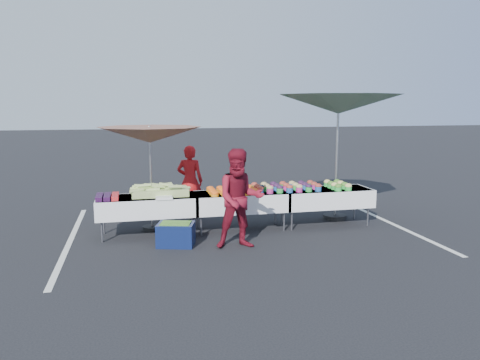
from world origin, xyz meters
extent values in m
plane|color=black|center=(0.00, 0.00, 0.00)|extent=(80.00, 80.00, 0.00)
cube|color=silver|center=(-3.20, 0.00, 0.00)|extent=(0.10, 5.00, 0.00)
cube|color=silver|center=(3.20, 0.00, 0.00)|extent=(0.10, 5.00, 0.00)
cube|color=white|center=(-1.80, 0.00, 0.73)|extent=(1.80, 0.75, 0.04)
cube|color=white|center=(-1.80, 0.00, 0.57)|extent=(1.86, 0.81, 0.36)
cylinder|color=slate|center=(-2.62, -0.29, 0.20)|extent=(0.04, 0.04, 0.39)
cylinder|color=slate|center=(-2.62, 0.29, 0.20)|extent=(0.04, 0.04, 0.39)
cylinder|color=slate|center=(-0.98, -0.29, 0.20)|extent=(0.04, 0.04, 0.39)
cylinder|color=slate|center=(-0.98, 0.29, 0.20)|extent=(0.04, 0.04, 0.39)
cube|color=white|center=(0.00, 0.00, 0.73)|extent=(1.80, 0.75, 0.04)
cube|color=white|center=(0.00, 0.00, 0.57)|extent=(1.86, 0.81, 0.36)
cylinder|color=slate|center=(-0.82, -0.29, 0.20)|extent=(0.04, 0.04, 0.39)
cylinder|color=slate|center=(-0.82, 0.29, 0.20)|extent=(0.04, 0.04, 0.39)
cylinder|color=slate|center=(0.82, -0.29, 0.20)|extent=(0.04, 0.04, 0.39)
cylinder|color=slate|center=(0.82, 0.29, 0.20)|extent=(0.04, 0.04, 0.39)
cube|color=white|center=(1.80, 0.00, 0.73)|extent=(1.80, 0.75, 0.04)
cube|color=white|center=(1.80, 0.00, 0.57)|extent=(1.86, 0.81, 0.36)
cylinder|color=slate|center=(0.98, -0.29, 0.20)|extent=(0.04, 0.04, 0.39)
cylinder|color=slate|center=(0.98, 0.29, 0.20)|extent=(0.04, 0.04, 0.39)
cylinder|color=slate|center=(2.62, -0.29, 0.20)|extent=(0.04, 0.04, 0.39)
cylinder|color=slate|center=(2.62, 0.29, 0.20)|extent=(0.04, 0.04, 0.39)
cube|color=black|center=(-2.65, -0.27, 0.79)|extent=(0.12, 0.12, 0.08)
cube|color=black|center=(-2.65, -0.13, 0.79)|extent=(0.12, 0.12, 0.08)
cube|color=black|center=(-2.65, 0.01, 0.79)|extent=(0.12, 0.12, 0.08)
cube|color=black|center=(-2.65, 0.15, 0.79)|extent=(0.12, 0.12, 0.08)
cube|color=black|center=(-2.51, -0.27, 0.79)|extent=(0.12, 0.12, 0.08)
cube|color=black|center=(-2.51, -0.13, 0.79)|extent=(0.12, 0.12, 0.08)
cube|color=black|center=(-2.51, 0.01, 0.79)|extent=(0.12, 0.12, 0.08)
cube|color=black|center=(-2.51, 0.15, 0.79)|extent=(0.12, 0.12, 0.08)
cube|color=#B01229|center=(-2.37, -0.27, 0.79)|extent=(0.12, 0.12, 0.08)
cube|color=#B01229|center=(-2.37, -0.13, 0.79)|extent=(0.12, 0.12, 0.08)
cube|color=#B01229|center=(-2.37, 0.01, 0.79)|extent=(0.12, 0.12, 0.08)
cube|color=#B01229|center=(-2.37, 0.15, 0.79)|extent=(0.12, 0.12, 0.08)
cube|color=#95BD61|center=(-1.55, 0.05, 0.82)|extent=(1.05, 0.55, 0.14)
cylinder|color=#95BD61|center=(-1.25, 0.20, 0.85)|extent=(0.27, 0.09, 0.10)
cylinder|color=#95BD61|center=(-1.93, 0.10, 0.92)|extent=(0.27, 0.14, 0.07)
cylinder|color=#95BD61|center=(-1.44, -0.06, 0.97)|extent=(0.27, 0.14, 0.09)
cylinder|color=#95BD61|center=(-1.97, 0.08, 0.87)|extent=(0.27, 0.15, 0.10)
cylinder|color=#95BD61|center=(-1.73, -0.01, 0.91)|extent=(0.27, 0.15, 0.08)
cylinder|color=#95BD61|center=(-1.59, 0.09, 0.94)|extent=(0.27, 0.10, 0.10)
cylinder|color=#95BD61|center=(-1.59, -0.03, 0.94)|extent=(0.27, 0.07, 0.08)
cylinder|color=#95BD61|center=(-1.68, -0.13, 0.90)|extent=(0.27, 0.14, 0.09)
cylinder|color=#95BD61|center=(-1.71, 0.25, 0.92)|extent=(0.27, 0.12, 0.08)
cylinder|color=#95BD61|center=(-1.09, 0.14, 0.87)|extent=(0.27, 0.16, 0.08)
cylinder|color=#95BD61|center=(-1.86, 0.01, 0.92)|extent=(0.27, 0.11, 0.07)
cylinder|color=#95BD61|center=(-1.64, -0.18, 0.85)|extent=(0.27, 0.10, 0.07)
cylinder|color=#95BD61|center=(-1.44, 0.19, 0.93)|extent=(0.27, 0.12, 0.08)
cylinder|color=#95BD61|center=(-1.98, -0.17, 0.90)|extent=(0.27, 0.15, 0.08)
cylinder|color=#95BD61|center=(-1.89, 0.09, 0.94)|extent=(0.27, 0.10, 0.08)
cylinder|color=#95BD61|center=(-1.34, 0.00, 0.90)|extent=(0.27, 0.16, 0.10)
cylinder|color=#95BD61|center=(-1.83, -0.02, 0.97)|extent=(0.27, 0.12, 0.09)
cylinder|color=#95BD61|center=(-1.28, -0.18, 0.95)|extent=(0.27, 0.09, 0.07)
cube|color=white|center=(-1.50, -0.30, 0.78)|extent=(0.30, 0.25, 0.05)
cylinder|color=orange|center=(-0.55, -0.28, 0.78)|extent=(0.15, 0.15, 0.05)
ellipsoid|color=#FD4F0E|center=(-0.55, -0.28, 0.81)|extent=(0.15, 0.15, 0.08)
cylinder|color=orange|center=(-0.55, -0.10, 0.78)|extent=(0.15, 0.15, 0.05)
ellipsoid|color=#FD4F0E|center=(-0.55, -0.10, 0.81)|extent=(0.15, 0.15, 0.08)
cylinder|color=orange|center=(-0.55, 0.08, 0.78)|extent=(0.15, 0.15, 0.05)
ellipsoid|color=#FD4F0E|center=(-0.55, 0.08, 0.81)|extent=(0.15, 0.15, 0.08)
cylinder|color=orange|center=(-0.55, 0.26, 0.78)|extent=(0.15, 0.15, 0.05)
ellipsoid|color=#FD4F0E|center=(-0.55, 0.26, 0.81)|extent=(0.15, 0.15, 0.08)
cylinder|color=orange|center=(-0.35, -0.28, 0.78)|extent=(0.15, 0.15, 0.05)
ellipsoid|color=#FD4F0E|center=(-0.35, -0.28, 0.81)|extent=(0.15, 0.15, 0.08)
cylinder|color=orange|center=(-0.35, -0.10, 0.78)|extent=(0.15, 0.15, 0.05)
ellipsoid|color=#FD4F0E|center=(-0.35, -0.10, 0.81)|extent=(0.15, 0.15, 0.08)
cylinder|color=orange|center=(-0.35, 0.08, 0.78)|extent=(0.15, 0.15, 0.05)
ellipsoid|color=#FD4F0E|center=(-0.35, 0.08, 0.81)|extent=(0.15, 0.15, 0.08)
cylinder|color=orange|center=(-0.35, 0.26, 0.78)|extent=(0.15, 0.15, 0.05)
ellipsoid|color=#FD4F0E|center=(-0.35, 0.26, 0.81)|extent=(0.15, 0.15, 0.08)
cylinder|color=orange|center=(-0.15, -0.28, 0.78)|extent=(0.15, 0.15, 0.05)
ellipsoid|color=#FD4F0E|center=(-0.15, -0.28, 0.81)|extent=(0.15, 0.15, 0.08)
cylinder|color=orange|center=(-0.15, -0.10, 0.78)|extent=(0.15, 0.15, 0.05)
ellipsoid|color=#FD4F0E|center=(-0.15, -0.10, 0.81)|extent=(0.15, 0.15, 0.08)
cylinder|color=orange|center=(-0.15, 0.08, 0.78)|extent=(0.15, 0.15, 0.05)
ellipsoid|color=#FD4F0E|center=(-0.15, 0.08, 0.81)|extent=(0.15, 0.15, 0.08)
cylinder|color=orange|center=(-0.15, 0.26, 0.78)|extent=(0.15, 0.15, 0.05)
ellipsoid|color=#FD4F0E|center=(-0.15, 0.26, 0.81)|extent=(0.15, 0.15, 0.08)
cylinder|color=orange|center=(0.05, -0.28, 0.78)|extent=(0.15, 0.15, 0.05)
ellipsoid|color=#FD4F0E|center=(0.05, -0.28, 0.81)|extent=(0.15, 0.15, 0.08)
cylinder|color=orange|center=(0.05, -0.10, 0.78)|extent=(0.15, 0.15, 0.05)
ellipsoid|color=#FD4F0E|center=(0.05, -0.10, 0.81)|extent=(0.15, 0.15, 0.08)
cylinder|color=orange|center=(0.05, 0.08, 0.78)|extent=(0.15, 0.15, 0.05)
ellipsoid|color=#FD4F0E|center=(0.05, 0.08, 0.81)|extent=(0.15, 0.15, 0.08)
cylinder|color=orange|center=(0.05, 0.26, 0.78)|extent=(0.15, 0.15, 0.05)
ellipsoid|color=#FD4F0E|center=(0.05, 0.26, 0.81)|extent=(0.15, 0.15, 0.08)
cylinder|color=orange|center=(0.25, -0.28, 0.78)|extent=(0.15, 0.15, 0.05)
ellipsoid|color=#FD4F0E|center=(0.25, -0.28, 0.81)|extent=(0.15, 0.15, 0.08)
cylinder|color=orange|center=(0.25, -0.10, 0.78)|extent=(0.15, 0.15, 0.05)
ellipsoid|color=#FD4F0E|center=(0.25, -0.10, 0.81)|extent=(0.15, 0.15, 0.08)
cylinder|color=orange|center=(0.25, 0.08, 0.78)|extent=(0.15, 0.15, 0.05)
ellipsoid|color=#FD4F0E|center=(0.25, 0.08, 0.81)|extent=(0.15, 0.15, 0.08)
cylinder|color=orange|center=(0.25, 0.26, 0.78)|extent=(0.15, 0.15, 0.05)
ellipsoid|color=#FD4F0E|center=(0.25, 0.26, 0.81)|extent=(0.15, 0.15, 0.08)
cylinder|color=#21559D|center=(0.35, -0.22, 0.80)|extent=(0.13, 0.13, 0.10)
ellipsoid|color=maroon|center=(0.35, -0.22, 0.86)|extent=(0.14, 0.14, 0.10)
cylinder|color=#BF2881|center=(0.35, 0.00, 0.80)|extent=(0.13, 0.13, 0.10)
ellipsoid|color=maroon|center=(0.35, 0.00, 0.86)|extent=(0.14, 0.14, 0.10)
cylinder|color=green|center=(0.35, 0.22, 0.80)|extent=(0.13, 0.13, 0.10)
ellipsoid|color=maroon|center=(0.35, 0.22, 0.86)|extent=(0.14, 0.14, 0.10)
cylinder|color=#BF2881|center=(0.55, -0.22, 0.80)|extent=(0.13, 0.13, 0.10)
ellipsoid|color=tan|center=(0.55, -0.22, 0.86)|extent=(0.14, 0.14, 0.10)
cylinder|color=green|center=(0.55, 0.00, 0.80)|extent=(0.13, 0.13, 0.10)
ellipsoid|color=tan|center=(0.55, 0.00, 0.86)|extent=(0.14, 0.14, 0.10)
cylinder|color=#21559D|center=(0.55, 0.22, 0.80)|extent=(0.13, 0.13, 0.10)
ellipsoid|color=tan|center=(0.55, 0.22, 0.86)|extent=(0.14, 0.14, 0.10)
cylinder|color=green|center=(0.75, -0.22, 0.80)|extent=(0.13, 0.13, 0.10)
ellipsoid|color=black|center=(0.75, -0.22, 0.86)|extent=(0.14, 0.14, 0.10)
cylinder|color=#21559D|center=(0.75, 0.00, 0.80)|extent=(0.13, 0.13, 0.10)
ellipsoid|color=black|center=(0.75, 0.00, 0.86)|extent=(0.14, 0.14, 0.10)
cylinder|color=#BF2881|center=(0.75, 0.22, 0.80)|extent=(0.13, 0.13, 0.10)
ellipsoid|color=black|center=(0.75, 0.22, 0.86)|extent=(0.14, 0.14, 0.10)
cylinder|color=#21559D|center=(0.95, -0.22, 0.80)|extent=(0.13, 0.13, 0.10)
ellipsoid|color=maroon|center=(0.95, -0.22, 0.86)|extent=(0.14, 0.14, 0.10)
cylinder|color=#BF2881|center=(0.95, 0.00, 0.80)|extent=(0.13, 0.13, 0.10)
ellipsoid|color=maroon|center=(0.95, 0.00, 0.86)|extent=(0.14, 0.14, 0.10)
cylinder|color=green|center=(0.95, 0.22, 0.80)|extent=(0.13, 0.13, 0.10)
ellipsoid|color=maroon|center=(0.95, 0.22, 0.86)|extent=(0.14, 0.14, 0.10)
cylinder|color=#BF2881|center=(1.15, -0.22, 0.80)|extent=(0.13, 0.13, 0.10)
ellipsoid|color=tan|center=(1.15, -0.22, 0.86)|extent=(0.14, 0.14, 0.10)
cylinder|color=green|center=(1.15, 0.00, 0.80)|extent=(0.13, 0.13, 0.10)
ellipsoid|color=tan|center=(1.15, 0.00, 0.86)|extent=(0.14, 0.14, 0.10)
cylinder|color=#21559D|center=(1.15, 0.22, 0.80)|extent=(0.13, 0.13, 0.10)
ellipsoid|color=tan|center=(1.15, 0.22, 0.86)|extent=(0.14, 0.14, 0.10)
cylinder|color=green|center=(1.35, -0.22, 0.80)|extent=(0.13, 0.13, 0.10)
ellipsoid|color=black|center=(1.35, -0.22, 0.86)|extent=(0.14, 0.14, 0.10)
cylinder|color=#21559D|center=(1.35, 0.00, 0.80)|extent=(0.13, 0.13, 0.10)
ellipsoid|color=black|center=(1.35, 0.00, 0.86)|extent=(0.14, 0.14, 0.10)
cylinder|color=#BF2881|center=(1.35, 0.22, 0.80)|extent=(0.13, 0.13, 0.10)
ellipsoid|color=black|center=(1.35, 0.22, 0.86)|extent=(0.14, 0.14, 0.10)
cylinder|color=#21559D|center=(1.55, -0.22, 0.80)|extent=(0.13, 0.13, 0.10)
ellipsoid|color=maroon|center=(1.55, -0.22, 0.86)|extent=(0.14, 0.14, 0.10)
cylinder|color=#BF2881|center=(1.55, 0.00, 0.80)|extent=(0.13, 0.13, 0.10)
ellipsoid|color=maroon|center=(1.55, 0.00, 0.86)|extent=(0.14, 0.14, 0.10)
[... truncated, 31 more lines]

